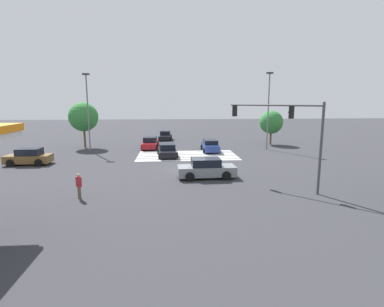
# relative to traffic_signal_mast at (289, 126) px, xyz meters

# --- Properties ---
(ground_plane) EXTENTS (152.24, 152.24, 0.00)m
(ground_plane) POSITION_rel_traffic_signal_mast_xyz_m (6.27, -6.27, -4.44)
(ground_plane) COLOR #333338
(crosswalk_markings) EXTENTS (11.28, 6.30, 0.01)m
(crosswalk_markings) POSITION_rel_traffic_signal_mast_xyz_m (6.27, -13.53, -4.44)
(crosswalk_markings) COLOR silver
(crosswalk_markings) RESTS_ON ground_plane
(traffic_signal_mast) EXTENTS (5.10, 5.10, 6.11)m
(traffic_signal_mast) POSITION_rel_traffic_signal_mast_xyz_m (0.00, 0.00, 0.00)
(traffic_signal_mast) COLOR #47474C
(traffic_signal_mast) RESTS_ON ground_plane
(car_0) EXTENTS (2.14, 4.55, 1.46)m
(car_0) POSITION_rel_traffic_signal_mast_xyz_m (8.94, -27.53, -3.77)
(car_0) COLOR black
(car_0) RESTS_ON ground_plane
(car_1) EXTENTS (4.70, 2.21, 1.60)m
(car_1) POSITION_rel_traffic_signal_mast_xyz_m (5.33, -3.34, -3.69)
(car_1) COLOR gray
(car_1) RESTS_ON ground_plane
(car_2) EXTENTS (2.13, 4.76, 1.53)m
(car_2) POSITION_rel_traffic_signal_mast_xyz_m (10.83, -19.17, -3.72)
(car_2) COLOR maroon
(car_2) RESTS_ON ground_plane
(car_4) EXTENTS (2.06, 4.66, 1.48)m
(car_4) POSITION_rel_traffic_signal_mast_xyz_m (3.26, -16.24, -3.74)
(car_4) COLOR navy
(car_4) RESTS_ON ground_plane
(car_5) EXTENTS (4.19, 2.11, 1.61)m
(car_5) POSITION_rel_traffic_signal_mast_xyz_m (22.05, -9.76, -3.69)
(car_5) COLOR brown
(car_5) RESTS_ON ground_plane
(car_6) EXTENTS (2.37, 4.96, 1.43)m
(car_6) POSITION_rel_traffic_signal_mast_xyz_m (8.56, -13.35, -3.76)
(car_6) COLOR black
(car_6) RESTS_ON ground_plane
(pedestrian) EXTENTS (0.41, 0.41, 1.64)m
(pedestrian) POSITION_rel_traffic_signal_mast_xyz_m (14.05, 1.30, -3.53)
(pedestrian) COLOR brown
(pedestrian) RESTS_ON ground_plane
(street_light_pole_a) EXTENTS (0.80, 0.36, 9.38)m
(street_light_pole_a) POSITION_rel_traffic_signal_mast_xyz_m (18.04, -17.11, 1.07)
(street_light_pole_a) COLOR slate
(street_light_pole_a) RESTS_ON ground_plane
(street_light_pole_b) EXTENTS (0.80, 0.36, 9.65)m
(street_light_pole_b) POSITION_rel_traffic_signal_mast_xyz_m (-4.14, -16.95, 1.21)
(street_light_pole_b) COLOR slate
(street_light_pole_b) RESTS_ON ground_plane
(tree_corner_b) EXTENTS (3.27, 3.27, 4.83)m
(tree_corner_b) POSITION_rel_traffic_signal_mast_xyz_m (-6.14, -21.36, -1.26)
(tree_corner_b) COLOR brown
(tree_corner_b) RESTS_ON ground_plane
(tree_corner_c) EXTENTS (3.77, 3.77, 5.98)m
(tree_corner_c) POSITION_rel_traffic_signal_mast_xyz_m (19.48, -20.19, -0.36)
(tree_corner_c) COLOR brown
(tree_corner_c) RESTS_ON ground_plane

